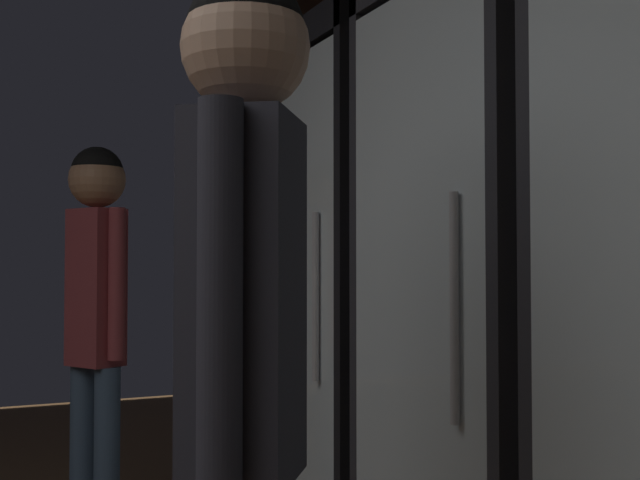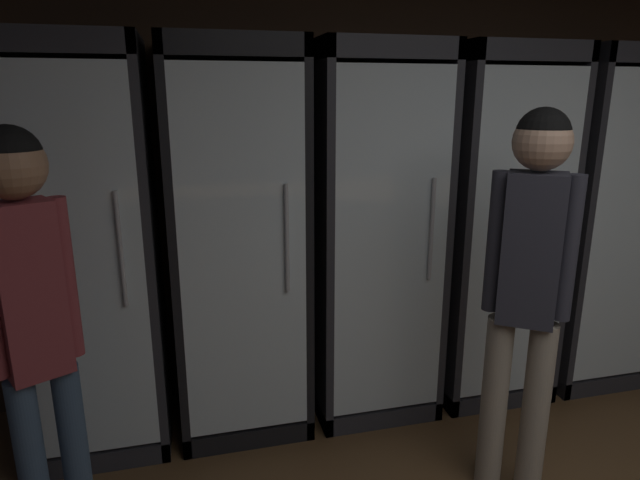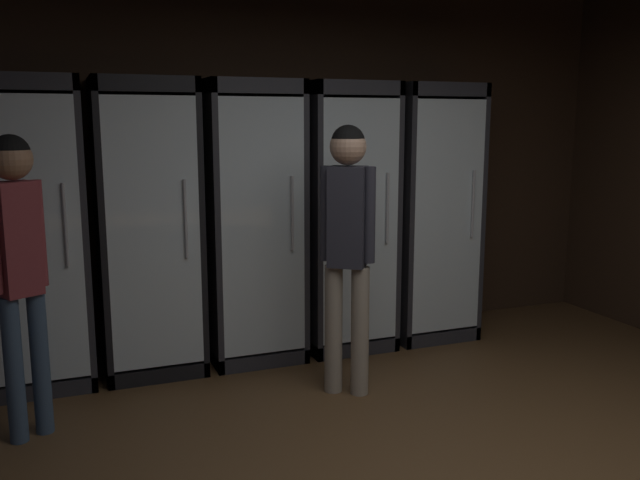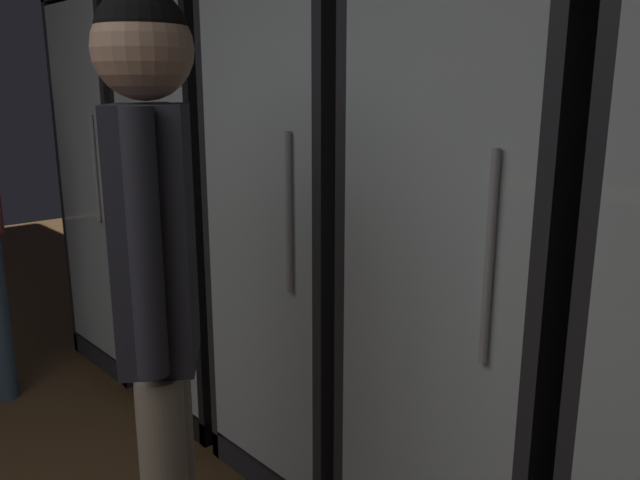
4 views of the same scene
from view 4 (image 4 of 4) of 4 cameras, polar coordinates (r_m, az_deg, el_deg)
The scene contains 6 objects.
wall_back at distance 2.24m, azimuth 17.37°, elevation 11.63°, with size 6.00×0.06×2.80m, color #382619.
cooler_far_left at distance 3.51m, azimuth -14.90°, elevation 5.02°, with size 0.65×0.67×1.96m.
cooler_left at distance 2.91m, azimuth -8.34°, elevation 3.64°, with size 0.65×0.67×1.96m.
cooler_center at distance 2.36m, azimuth 1.36°, elevation 1.40°, with size 0.65×0.67×1.96m.
cooler_right at distance 1.93m, azimuth 16.06°, elevation -1.90°, with size 0.65×0.67×1.96m.
shopper_near at distance 1.53m, azimuth -14.41°, elevation -3.23°, with size 0.29×0.26×1.66m.
Camera 4 is at (1.14, 1.11, 1.46)m, focal length 35.67 mm.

